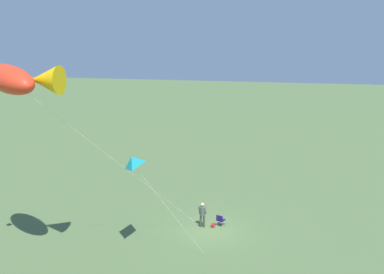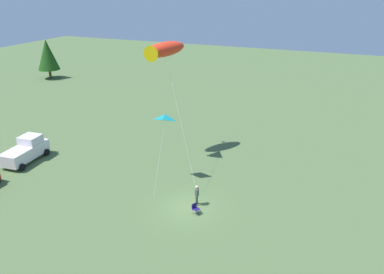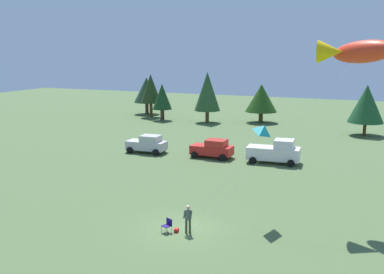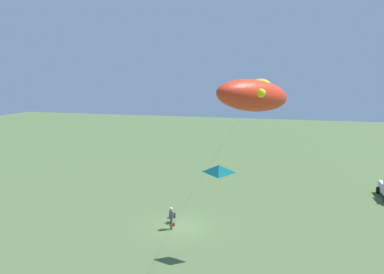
{
  "view_description": "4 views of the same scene",
  "coord_description": "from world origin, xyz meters",
  "px_view_note": "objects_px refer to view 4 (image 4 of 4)",
  "views": [
    {
      "loc": [
        -3.81,
        27.19,
        13.34
      ],
      "look_at": [
        1.02,
        1.26,
        6.68
      ],
      "focal_mm": 42.0,
      "sensor_mm": 36.0,
      "label": 1
    },
    {
      "loc": [
        -23.38,
        -10.11,
        16.58
      ],
      "look_at": [
        0.01,
        -0.26,
        6.12
      ],
      "focal_mm": 35.0,
      "sensor_mm": 36.0,
      "label": 2
    },
    {
      "loc": [
        10.74,
        -23.52,
        10.73
      ],
      "look_at": [
        0.71,
        -0.01,
        5.78
      ],
      "focal_mm": 42.0,
      "sensor_mm": 36.0,
      "label": 3
    },
    {
      "loc": [
        26.2,
        8.61,
        11.43
      ],
      "look_at": [
        -1.83,
        0.51,
        6.8
      ],
      "focal_mm": 35.0,
      "sensor_mm": 36.0,
      "label": 4
    }
  ],
  "objects_px": {
    "backpack_on_grass": "(173,224)",
    "folding_chair": "(172,217)",
    "kite_large_fish": "(255,95)",
    "kite_delta_teal": "(219,169)",
    "person_kite_flyer": "(171,216)"
  },
  "relations": [
    {
      "from": "person_kite_flyer",
      "to": "kite_delta_teal",
      "type": "relative_size",
      "value": 0.28
    },
    {
      "from": "kite_large_fish",
      "to": "kite_delta_teal",
      "type": "bearing_deg",
      "value": -151.47
    },
    {
      "from": "folding_chair",
      "to": "person_kite_flyer",
      "type": "bearing_deg",
      "value": 128.63
    },
    {
      "from": "person_kite_flyer",
      "to": "kite_delta_teal",
      "type": "distance_m",
      "value": 7.3
    },
    {
      "from": "folding_chair",
      "to": "kite_large_fish",
      "type": "xyz_separation_m",
      "value": [
        9.49,
        7.38,
        10.15
      ]
    },
    {
      "from": "kite_delta_teal",
      "to": "folding_chair",
      "type": "bearing_deg",
      "value": -134.14
    },
    {
      "from": "person_kite_flyer",
      "to": "backpack_on_grass",
      "type": "xyz_separation_m",
      "value": [
        -0.71,
        -0.13,
        -0.91
      ]
    },
    {
      "from": "backpack_on_grass",
      "to": "kite_delta_teal",
      "type": "xyz_separation_m",
      "value": [
        4.09,
        4.49,
        5.69
      ]
    },
    {
      "from": "person_kite_flyer",
      "to": "backpack_on_grass",
      "type": "bearing_deg",
      "value": -89.35
    },
    {
      "from": "kite_delta_teal",
      "to": "kite_large_fish",
      "type": "bearing_deg",
      "value": 28.53
    },
    {
      "from": "kite_delta_teal",
      "to": "backpack_on_grass",
      "type": "bearing_deg",
      "value": -132.3
    },
    {
      "from": "folding_chair",
      "to": "backpack_on_grass",
      "type": "distance_m",
      "value": 0.64
    },
    {
      "from": "backpack_on_grass",
      "to": "folding_chair",
      "type": "bearing_deg",
      "value": -156.18
    },
    {
      "from": "folding_chair",
      "to": "backpack_on_grass",
      "type": "bearing_deg",
      "value": 136.33
    },
    {
      "from": "person_kite_flyer",
      "to": "folding_chair",
      "type": "xyz_separation_m",
      "value": [
        -1.18,
        -0.34,
        -0.53
      ]
    }
  ]
}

